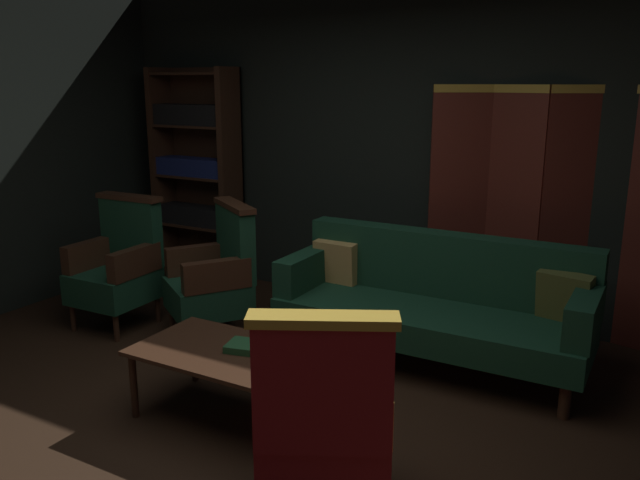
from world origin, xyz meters
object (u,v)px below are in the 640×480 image
(armchair_gilt_accent, at_px, (324,421))
(armchair_wing_left, at_px, (119,266))
(armchair_wing_right, at_px, (216,276))
(velvet_couch, at_px, (435,299))
(book_green_cloth, at_px, (248,347))
(bookshelf, at_px, (197,172))
(folding_screen, at_px, (572,212))
(coffee_table, at_px, (223,356))

(armchair_gilt_accent, height_order, armchair_wing_left, same)
(armchair_gilt_accent, distance_m, armchair_wing_right, 2.28)
(velvet_couch, distance_m, armchair_gilt_accent, 1.88)
(armchair_wing_left, xyz_separation_m, armchair_wing_right, (0.85, 0.16, 0.00))
(armchair_wing_left, relative_size, armchair_wing_right, 1.00)
(armchair_wing_right, xyz_separation_m, book_green_cloth, (0.92, -0.88, -0.05))
(bookshelf, relative_size, armchair_gilt_accent, 1.97)
(bookshelf, xyz_separation_m, velvet_couch, (2.70, -0.74, -0.62))
(velvet_couch, distance_m, book_green_cloth, 1.45)
(armchair_wing_left, bearing_deg, armchair_gilt_accent, -26.63)
(book_green_cloth, bearing_deg, armchair_wing_right, 136.52)
(armchair_wing_right, bearing_deg, folding_screen, 29.48)
(velvet_couch, bearing_deg, armchair_wing_right, -165.56)
(folding_screen, xyz_separation_m, armchair_gilt_accent, (-0.56, -2.77, -0.50))
(bookshelf, distance_m, coffee_table, 2.90)
(folding_screen, distance_m, coffee_table, 2.78)
(coffee_table, xyz_separation_m, book_green_cloth, (0.14, 0.06, 0.07))
(armchair_wing_left, xyz_separation_m, book_green_cloth, (1.78, -0.72, -0.05))
(armchair_wing_left, height_order, book_green_cloth, armchair_wing_left)
(armchair_gilt_accent, bearing_deg, book_green_cloth, 144.52)
(bookshelf, bearing_deg, armchair_wing_left, -78.86)
(coffee_table, distance_m, armchair_gilt_accent, 1.10)
(bookshelf, bearing_deg, book_green_cloth, -44.95)
(folding_screen, bearing_deg, velvet_couch, -128.74)
(coffee_table, xyz_separation_m, armchair_wing_right, (-0.78, 0.94, 0.12))
(bookshelf, height_order, velvet_couch, bookshelf)
(armchair_gilt_accent, xyz_separation_m, armchair_wing_right, (-1.75, 1.46, 0.00))
(bookshelf, relative_size, velvet_couch, 0.97)
(velvet_couch, height_order, book_green_cloth, velvet_couch)
(coffee_table, height_order, armchair_gilt_accent, armchair_gilt_accent)
(armchair_gilt_accent, bearing_deg, bookshelf, 137.51)
(folding_screen, xyz_separation_m, book_green_cloth, (-1.38, -2.18, -0.54))
(velvet_couch, relative_size, armchair_gilt_accent, 2.04)
(armchair_gilt_accent, xyz_separation_m, armchair_wing_left, (-2.60, 1.30, 0.00))
(armchair_wing_left, bearing_deg, folding_screen, 24.88)
(coffee_table, distance_m, book_green_cloth, 0.17)
(folding_screen, bearing_deg, book_green_cloth, -122.39)
(bookshelf, relative_size, book_green_cloth, 8.49)
(bookshelf, xyz_separation_m, armchair_gilt_accent, (2.85, -2.62, -0.58))
(folding_screen, xyz_separation_m, armchair_wing_right, (-2.31, -1.31, -0.50))
(folding_screen, relative_size, armchair_gilt_accent, 2.02)
(folding_screen, height_order, armchair_gilt_accent, folding_screen)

